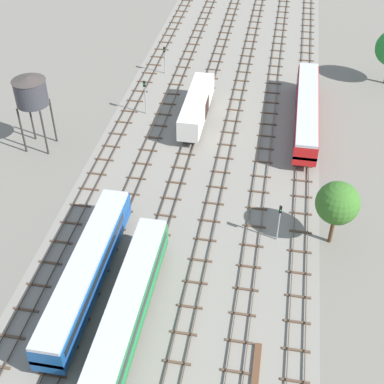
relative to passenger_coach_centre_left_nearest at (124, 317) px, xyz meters
The scene contains 17 objects.
ground_plane 43.78m from the passenger_coach_centre_left_nearest, 86.78° to the left, with size 480.00×480.00×0.00m, color slate.
ballast_bed 43.78m from the passenger_coach_centre_left_nearest, 86.78° to the left, with size 28.55×176.00×0.01m, color gray.
track_far_left 45.77m from the passenger_coach_centre_left_nearest, 102.41° to the left, with size 2.40×126.00×0.29m.
track_left 44.97m from the passenger_coach_centre_left_nearest, 96.28° to the left, with size 2.40×126.00×0.29m.
track_centre_left 44.70m from the passenger_coach_centre_left_nearest, 90.00° to the left, with size 2.40×126.00×0.29m.
track_centre 44.97m from the passenger_coach_centre_left_nearest, 83.72° to the left, with size 2.40×126.00×0.29m.
track_centre_right 45.77m from the passenger_coach_centre_left_nearest, 77.59° to the left, with size 2.40×126.00×0.29m.
track_right 47.07m from the passenger_coach_centre_left_nearest, 71.73° to the left, with size 2.40×126.00×0.29m.
passenger_coach_centre_left_nearest is the anchor object (origin of this frame).
diesel_railcar_left_near 6.77m from the passenger_coach_centre_left_nearest, 136.49° to the left, with size 2.96×20.50×3.80m.
freight_boxcar_centre_left_mid 36.30m from the passenger_coach_centre_left_nearest, 89.99° to the left, with size 2.87×14.00×3.60m.
passenger_coach_right_midfar 40.45m from the passenger_coach_centre_left_nearest, 68.64° to the left, with size 2.96×22.00×3.80m.
water_tower 33.06m from the passenger_coach_centre_left_nearest, 125.09° to the left, with size 4.13×4.13×9.93m.
signal_post_nearest 37.75m from the passenger_coach_centre_left_nearest, 101.26° to the left, with size 0.28×0.47×5.25m.
signal_post_near 50.13m from the passenger_coach_centre_left_nearest, 98.45° to the left, with size 0.28×0.47×4.59m.
signal_post_mid 19.03m from the passenger_coach_centre_left_nearest, 49.82° to the left, with size 0.28×0.47×4.79m.
lineside_tree_0 23.55m from the passenger_coach_centre_left_nearest, 40.72° to the left, with size 4.42×4.42×7.45m.
Camera 1 is at (8.35, -15.28, 39.94)m, focal length 50.97 mm.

